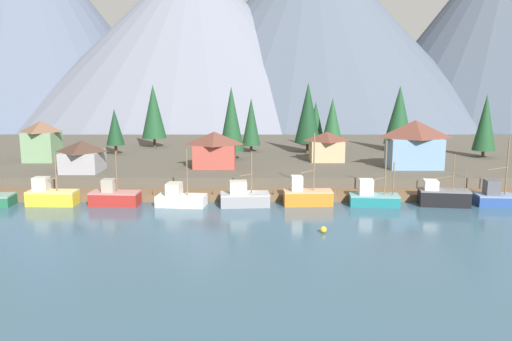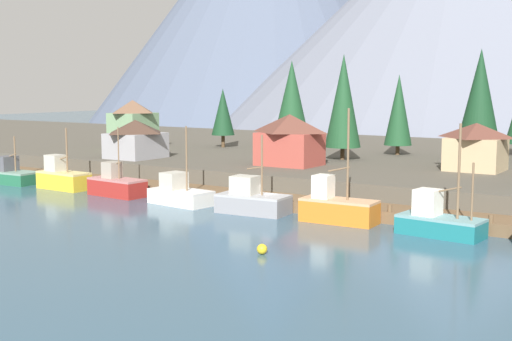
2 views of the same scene
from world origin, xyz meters
The scene contains 30 objects.
ground_plane centered at (0.00, 20.00, -0.50)m, with size 400.00×400.00×1.00m, color #335166.
dock centered at (0.00, 1.99, 0.50)m, with size 80.00×4.00×1.60m.
shoreline_bank centered at (0.00, 32.00, 1.25)m, with size 400.00×56.00×2.50m, color #4C473D.
mountain_west_peak centered at (-87.08, 139.65, 39.05)m, with size 117.12×117.12×78.10m, color #4C566B.
mountain_central_peak centered at (-20.71, 125.10, 30.00)m, with size 126.53×126.53×60.00m, color slate.
mountain_east_peak centered at (21.94, 133.54, 34.35)m, with size 130.79×130.79×68.70m, color #475160.
mountain_far_ridge centered at (97.66, 136.90, 37.53)m, with size 113.08×113.08×75.06m, color #475160.
fishing_boat_yellow centered at (-25.09, -1.51, 1.23)m, with size 6.35×2.79×6.68m.
fishing_boat_red centered at (-16.82, -1.65, 1.11)m, with size 6.42×3.05×7.04m.
fishing_boat_white centered at (-8.25, -1.95, 1.02)m, with size 6.55×3.63×7.45m.
fishing_boat_grey centered at (-0.02, -1.95, 1.12)m, with size 6.48×3.55×6.94m.
fishing_boat_orange centered at (8.12, -1.52, 1.25)m, with size 6.35×2.78×9.38m.
fishing_boat_teal centered at (16.67, -1.79, 1.11)m, with size 6.49×3.33×8.46m.
fishing_boat_black centered at (25.67, -1.86, 1.25)m, with size 6.56×3.48×6.70m.
fishing_boat_blue centered at (33.03, -1.78, 1.09)m, with size 6.45×3.31×9.11m.
house_red centered at (-4.90, 12.78, 5.36)m, with size 6.71×5.15×5.59m.
house_grey centered at (-24.28, 9.15, 4.86)m, with size 5.69×6.30×4.61m.
house_blue centered at (25.99, 12.27, 6.30)m, with size 8.33×5.34×7.42m.
house_tan centered at (13.41, 19.35, 5.00)m, with size 5.71×5.39×4.90m.
house_green centered at (-34.31, 19.26, 5.91)m, with size 5.26×5.67×6.69m.
conifer_near_left centered at (11.10, 28.61, 9.93)m, with size 4.82×4.82×12.92m.
conifer_near_right centered at (0.65, 30.27, 8.14)m, with size 3.47×3.47×10.09m.
conifer_mid_left centered at (28.71, 31.59, 9.37)m, with size 5.47×5.47×12.39m.
conifer_mid_right centered at (-23.96, 26.57, 7.49)m, with size 3.26×3.26×8.29m.
conifer_back_left centered at (16.39, 33.86, 8.25)m, with size 3.95×3.95×9.95m.
conifer_back_right centered at (41.38, 22.97, 8.64)m, with size 3.91×3.91×11.02m.
conifer_centre centered at (-18.95, 37.15, 9.62)m, with size 4.90×4.90×12.44m.
conifer_far_left centered at (13.64, 38.21, 7.70)m, with size 3.58×3.58×9.00m.
conifer_far_right centered at (-2.62, 21.24, 9.41)m, with size 4.23×4.23×12.35m.
channel_buoy centered at (8.76, -13.87, 0.35)m, with size 0.70×0.70×0.70m, color gold.
Camera 1 is at (1.56, -67.60, 16.39)m, focal length 36.65 mm.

